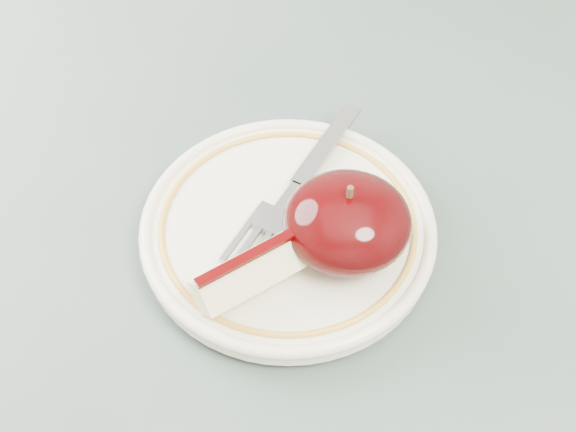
{
  "coord_description": "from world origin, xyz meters",
  "views": [
    {
      "loc": [
        0.02,
        -0.24,
        1.18
      ],
      "look_at": [
        0.02,
        0.08,
        0.78
      ],
      "focal_mm": 50.0,
      "sensor_mm": 36.0,
      "label": 1
    }
  ],
  "objects_px": {
    "apple_half": "(347,222)",
    "fork": "(297,186)",
    "plate": "(288,229)",
    "table": "(264,405)"
  },
  "relations": [
    {
      "from": "plate",
      "to": "apple_half",
      "type": "xyz_separation_m",
      "value": [
        0.04,
        -0.02,
        0.03
      ]
    },
    {
      "from": "plate",
      "to": "fork",
      "type": "bearing_deg",
      "value": 78.76
    },
    {
      "from": "table",
      "to": "plate",
      "type": "height_order",
      "value": "plate"
    },
    {
      "from": "apple_half",
      "to": "fork",
      "type": "relative_size",
      "value": 0.52
    },
    {
      "from": "table",
      "to": "fork",
      "type": "distance_m",
      "value": 0.15
    },
    {
      "from": "table",
      "to": "plate",
      "type": "distance_m",
      "value": 0.13
    },
    {
      "from": "plate",
      "to": "fork",
      "type": "distance_m",
      "value": 0.03
    },
    {
      "from": "fork",
      "to": "apple_half",
      "type": "bearing_deg",
      "value": -117.44
    },
    {
      "from": "plate",
      "to": "apple_half",
      "type": "relative_size",
      "value": 2.43
    },
    {
      "from": "table",
      "to": "apple_half",
      "type": "height_order",
      "value": "apple_half"
    }
  ]
}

